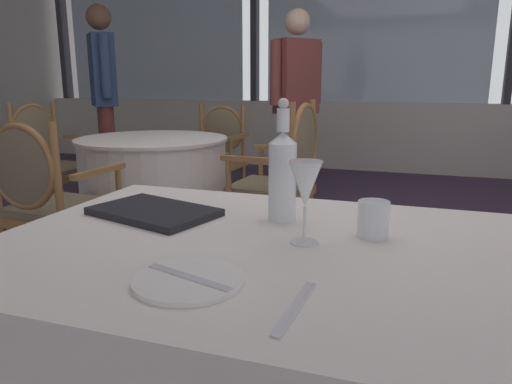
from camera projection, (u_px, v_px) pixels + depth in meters
name	position (u px, v px, depth m)	size (l,w,h in m)	color
ground_plane	(284.00, 308.00, 2.36)	(13.81, 13.81, 0.00)	#47384C
window_wall_far	(371.00, 82.00, 5.79)	(9.62, 0.14, 2.74)	silver
foreground_table	(265.00, 384.00, 1.18)	(1.29, 0.92, 0.73)	white
side_plate	(189.00, 280.00, 0.88)	(0.21, 0.21, 0.01)	white
butter_knife	(189.00, 277.00, 0.88)	(0.20, 0.02, 0.00)	silver
dinner_fork	(295.00, 307.00, 0.78)	(0.20, 0.02, 0.00)	silver
water_bottle	(283.00, 173.00, 1.25)	(0.07, 0.07, 0.32)	white
wine_glass	(305.00, 186.00, 1.06)	(0.08, 0.08, 0.19)	white
water_tumbler	(373.00, 219.00, 1.13)	(0.07, 0.07, 0.09)	white
menu_book	(154.00, 212.00, 1.32)	(0.33, 0.21, 0.02)	black
background_table_1	(155.00, 191.00, 3.23)	(1.00, 1.00, 0.73)	white
dining_chair_1_0	(216.00, 150.00, 4.03)	(0.56, 0.50, 0.91)	olive
dining_chair_1_1	(48.00, 156.00, 3.54)	(0.50, 0.56, 0.95)	olive
dining_chair_1_2	(47.00, 197.00, 2.36)	(0.56, 0.50, 0.92)	olive
dining_chair_1_3	(285.00, 172.00, 2.84)	(0.50, 0.56, 0.99)	olive
diner_person_0	(296.00, 97.00, 4.10)	(0.38, 0.44, 1.69)	gray
diner_person_1	(104.00, 89.00, 4.47)	(0.39, 0.41, 1.78)	brown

